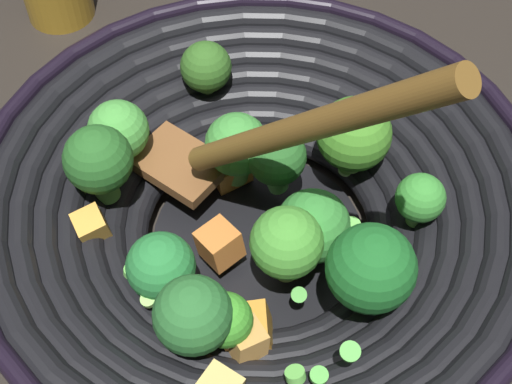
{
  "coord_description": "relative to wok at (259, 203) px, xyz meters",
  "views": [
    {
      "loc": [
        -0.23,
        -0.2,
        0.48
      ],
      "look_at": [
        0.02,
        0.02,
        0.03
      ],
      "focal_mm": 50.63,
      "sensor_mm": 36.0,
      "label": 1
    }
  ],
  "objects": [
    {
      "name": "ground_plane",
      "position": [
        0.0,
        0.0,
        -0.05
      ],
      "size": [
        4.0,
        4.0,
        0.0
      ],
      "primitive_type": "plane",
      "color": "#28231E"
    },
    {
      "name": "wok",
      "position": [
        0.0,
        0.0,
        0.0
      ],
      "size": [
        0.42,
        0.42,
        0.26
      ],
      "color": "black",
      "rests_on": "ground"
    }
  ]
}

